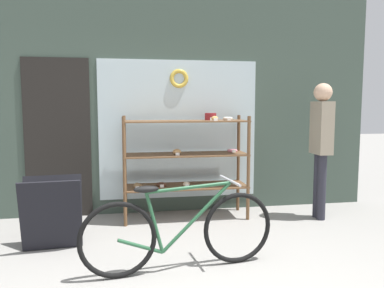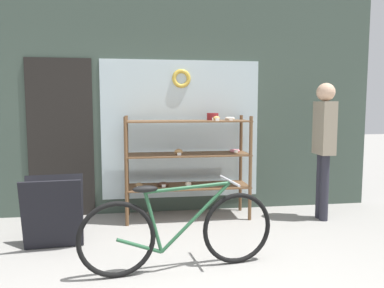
# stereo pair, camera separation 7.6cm
# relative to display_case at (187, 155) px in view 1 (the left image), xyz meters

# --- Properties ---
(storefront_facade) EXTENTS (5.95, 0.13, 3.39)m
(storefront_facade) POSITION_rel_display_case_xyz_m (-0.29, 0.38, 0.82)
(storefront_facade) COLOR #3D4C42
(storefront_facade) RESTS_ON ground_plane
(display_case) EXTENTS (1.62, 0.49, 1.38)m
(display_case) POSITION_rel_display_case_xyz_m (0.00, 0.00, 0.00)
(display_case) COLOR brown
(display_case) RESTS_ON ground_plane
(bicycle) EXTENTS (1.78, 0.46, 0.81)m
(bicycle) POSITION_rel_display_case_xyz_m (-0.31, -1.57, -0.47)
(bicycle) COLOR black
(bicycle) RESTS_ON ground_plane
(sandwich_board) EXTENTS (0.62, 0.42, 0.74)m
(sandwich_board) POSITION_rel_display_case_xyz_m (-1.54, -0.85, -0.46)
(sandwich_board) COLOR black
(sandwich_board) RESTS_ON ground_plane
(pedestrian) EXTENTS (0.23, 0.32, 1.77)m
(pedestrian) POSITION_rel_display_case_xyz_m (1.71, -0.33, 0.22)
(pedestrian) COLOR #282833
(pedestrian) RESTS_ON ground_plane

